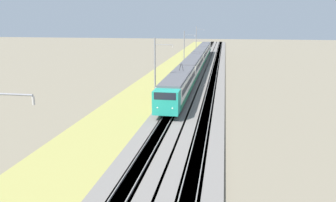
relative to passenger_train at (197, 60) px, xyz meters
The scene contains 9 objects.
ballast_main 21.52m from the passenger_train, behind, with size 240.00×4.40×0.30m.
ballast_adjacent 21.92m from the passenger_train, 168.92° to the right, with size 240.00×4.40×0.30m.
track_main 21.52m from the passenger_train, behind, with size 240.00×1.57×0.45m.
track_adjacent 21.92m from the passenger_train, 168.92° to the right, with size 240.00×1.57×0.45m.
grass_verge 22.26m from the passenger_train, 165.20° to the left, with size 240.00×8.09×0.12m.
passenger_train is the anchor object (origin of this frame).
catenary_mast_mid 31.75m from the passenger_train, behind, with size 0.22×2.56×8.86m.
catenary_mast_far 3.72m from the passenger_train, 77.12° to the left, with size 0.22×2.56×8.72m.
catenary_mast_distant 33.09m from the passenger_train, ahead, with size 0.22×2.56×9.15m.
Camera 1 is at (-2.66, -6.05, 11.08)m, focal length 35.00 mm.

